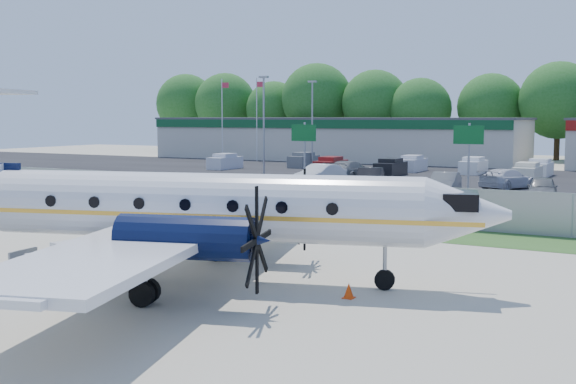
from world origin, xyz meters
The scene contains 27 objects.
ground centered at (0.00, 0.00, 0.00)m, with size 170.00×170.00×0.00m, color #B7AF9B.
grass_verge centered at (0.00, 12.00, 0.01)m, with size 170.00×4.00×0.02m, color #2D561E.
access_road centered at (0.00, 19.00, 0.01)m, with size 170.00×8.00×0.02m, color black.
parking_lot centered at (0.00, 40.00, 0.01)m, with size 170.00×32.00×0.02m, color black.
perimeter_fence centered at (0.00, 14.00, 1.00)m, with size 120.00×0.06×1.99m.
building_west centered at (-24.00, 61.98, 2.63)m, with size 46.40×12.40×5.24m.
sign_left centered at (-8.00, 22.91, 3.61)m, with size 1.80×0.26×5.00m.
sign_mid centered at (3.00, 22.91, 3.61)m, with size 1.80×0.26×5.00m.
flagpole_west centered at (-35.92, 55.00, 5.64)m, with size 1.06×0.12×10.00m.
flagpole_east centered at (-30.92, 55.00, 5.64)m, with size 1.06×0.12×10.00m.
light_pole_nw centered at (-20.00, 38.00, 5.23)m, with size 0.90×0.35×9.09m.
light_pole_sw centered at (-20.00, 48.00, 5.23)m, with size 0.90×0.35×9.09m.
tree_line centered at (0.00, 74.00, 0.00)m, with size 112.00×6.00×14.00m, color #1D5619, non-canonical shape.
aircraft centered at (-0.01, -0.79, 2.47)m, with size 20.94×20.45×6.40m.
pushback_tug centered at (-2.53, -3.43, 0.73)m, with size 3.12×2.54×1.53m.
baggage_cart_far centered at (-3.75, -3.50, 0.48)m, with size 2.04×1.30×1.04m.
cone_nose centered at (5.61, -0.50, 0.22)m, with size 0.33×0.33×0.47m.
cone_starboard_wing centered at (-4.91, 7.05, 0.28)m, with size 0.41×0.41×0.59m.
road_car_west centered at (-15.77, 16.81, 0.00)m, with size 2.18×4.72×1.31m, color #595B5E.
road_car_mid centered at (0.20, 20.78, 0.00)m, with size 1.78×4.42×1.51m, color silver.
parked_car_a centered at (-10.23, 29.87, 0.00)m, with size 1.82×5.22×1.72m, color silver.
parked_car_b centered at (-5.88, 29.36, 0.00)m, with size 1.73×4.95×1.63m, color black.
parked_car_c centered at (0.01, 28.39, 0.00)m, with size 1.67×4.79×1.58m, color #595B5E.
parked_car_d centered at (6.38, 28.49, 0.00)m, with size 1.83×4.54×1.55m, color #595B5E.
parked_car_f centered at (-10.31, 35.66, 0.00)m, with size 2.39×5.87×1.70m, color #595B5E.
parked_car_g centered at (2.86, 34.82, 0.00)m, with size 2.15×5.29×1.53m, color silver.
far_parking_rows centered at (0.00, 45.00, 0.00)m, with size 56.00×10.00×1.60m, color gray, non-canonical shape.
Camera 1 is at (14.08, -19.83, 5.39)m, focal length 45.00 mm.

